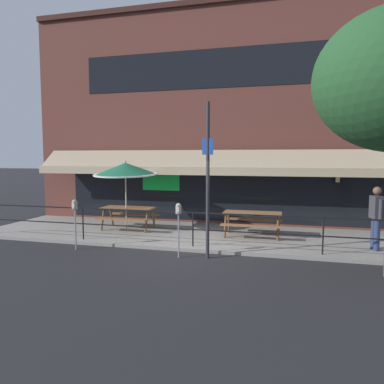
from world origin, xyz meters
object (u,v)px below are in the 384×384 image
parking_meter_far (178,214)px  street_sign_pole (208,179)px  pedestrian_walking (376,215)px  patio_umbrella_left (125,169)px  picnic_table_left (128,212)px  parking_meter_near (75,209)px  picnic_table_centre (252,217)px

parking_meter_far → street_sign_pole: bearing=11.6°
pedestrian_walking → patio_umbrella_left: bearing=174.3°
picnic_table_left → pedestrian_walking: (7.62, -0.93, 0.35)m
pedestrian_walking → parking_meter_far: pedestrian_walking is taller
parking_meter_near → street_sign_pole: size_ratio=0.36×
picnic_table_centre → pedestrian_walking: bearing=-14.5°
picnic_table_centre → pedestrian_walking: size_ratio=1.05×
street_sign_pole → parking_meter_near: bearing=-178.5°
parking_meter_far → street_sign_pole: 1.16m
picnic_table_left → parking_meter_near: parking_meter_near is taller
street_sign_pole → parking_meter_far: bearing=-168.4°
patio_umbrella_left → street_sign_pole: size_ratio=0.60×
picnic_table_left → picnic_table_centre: (4.25, -0.06, 0.00)m
parking_meter_far → street_sign_pole: size_ratio=0.36×
picnic_table_left → picnic_table_centre: size_ratio=1.00×
patio_umbrella_left → parking_meter_near: bearing=-99.1°
parking_meter_near → street_sign_pole: street_sign_pole is taller
parking_meter_near → patio_umbrella_left: bearing=80.9°
picnic_table_centre → parking_meter_far: bearing=-121.6°
picnic_table_left → street_sign_pole: street_sign_pole is taller
patio_umbrella_left → street_sign_pole: (3.37, -2.38, -0.14)m
parking_meter_near → parking_meter_far: same height
picnic_table_left → picnic_table_centre: bearing=-0.8°
pedestrian_walking → parking_meter_far: bearing=-160.5°
patio_umbrella_left → parking_meter_near: (-0.40, -2.47, -1.03)m
picnic_table_centre → patio_umbrella_left: patio_umbrella_left is taller
pedestrian_walking → street_sign_pole: street_sign_pole is taller
patio_umbrella_left → picnic_table_left: bearing=90.0°
patio_umbrella_left → street_sign_pole: bearing=-35.2°
parking_meter_near → pedestrian_walking: bearing=12.0°
patio_umbrella_left → parking_meter_near: 2.71m
picnic_table_left → parking_meter_far: 3.79m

